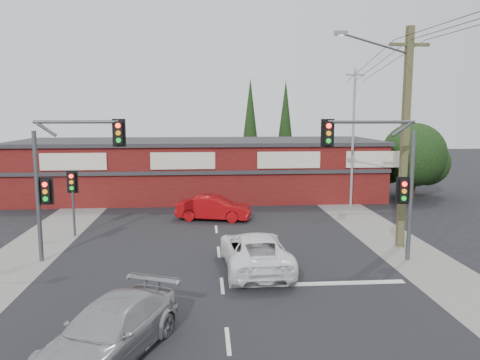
{
  "coord_description": "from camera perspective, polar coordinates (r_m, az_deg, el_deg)",
  "views": [
    {
      "loc": [
        -0.58,
        -17.63,
        6.24
      ],
      "look_at": [
        0.99,
        3.0,
        3.24
      ],
      "focal_mm": 35.0,
      "sensor_mm": 36.0,
      "label": 1
    }
  ],
  "objects": [
    {
      "name": "ground",
      "position": [
        18.71,
        -2.36,
        -11.22
      ],
      "size": [
        120.0,
        120.0,
        0.0
      ],
      "primitive_type": "plane",
      "color": "black",
      "rests_on": "ground"
    },
    {
      "name": "road_strip",
      "position": [
        23.48,
        -2.79,
        -7.15
      ],
      "size": [
        14.0,
        70.0,
        0.01
      ],
      "primitive_type": "cube",
      "color": "black",
      "rests_on": "ground"
    },
    {
      "name": "verge_left",
      "position": [
        24.77,
        -23.01,
        -6.98
      ],
      "size": [
        3.0,
        70.0,
        0.02
      ],
      "primitive_type": "cube",
      "color": "gray",
      "rests_on": "ground"
    },
    {
      "name": "verge_right",
      "position": [
        25.17,
        17.07,
        -6.44
      ],
      "size": [
        3.0,
        70.0,
        0.02
      ],
      "primitive_type": "cube",
      "color": "gray",
      "rests_on": "ground"
    },
    {
      "name": "stop_line",
      "position": [
        17.77,
        9.45,
        -12.36
      ],
      "size": [
        6.5,
        0.35,
        0.01
      ],
      "primitive_type": "cube",
      "color": "silver",
      "rests_on": "ground"
    },
    {
      "name": "white_suv",
      "position": [
        18.95,
        1.81,
        -8.6
      ],
      "size": [
        2.71,
        5.46,
        1.49
      ],
      "primitive_type": "imported",
      "rotation": [
        0.0,
        0.0,
        3.19
      ],
      "color": "white",
      "rests_on": "ground"
    },
    {
      "name": "silver_suv",
      "position": [
        13.01,
        -15.56,
        -17.23
      ],
      "size": [
        3.75,
        5.26,
        1.41
      ],
      "primitive_type": "imported",
      "rotation": [
        0.0,
        0.0,
        -0.41
      ],
      "color": "#A6A8AB",
      "rests_on": "ground"
    },
    {
      "name": "red_sedan",
      "position": [
        27.37,
        -3.25,
        -3.42
      ],
      "size": [
        4.52,
        2.45,
        1.41
      ],
      "primitive_type": "imported",
      "rotation": [
        0.0,
        0.0,
        1.34
      ],
      "color": "#9F090C",
      "rests_on": "ground"
    },
    {
      "name": "lane_dashes",
      "position": [
        19.32,
        -2.43,
        -10.54
      ],
      "size": [
        0.12,
        38.9,
        0.01
      ],
      "color": "silver",
      "rests_on": "ground"
    },
    {
      "name": "shop_building",
      "position": [
        34.86,
        -5.0,
        1.46
      ],
      "size": [
        27.3,
        8.4,
        4.22
      ],
      "color": "#521010",
      "rests_on": "ground"
    },
    {
      "name": "tree_cluster",
      "position": [
        36.58,
        20.37,
        2.5
      ],
      "size": [
        5.9,
        5.1,
        5.5
      ],
      "color": "#2D2116",
      "rests_on": "ground"
    },
    {
      "name": "conifer_near",
      "position": [
        41.84,
        1.26,
        7.21
      ],
      "size": [
        1.8,
        1.8,
        9.25
      ],
      "color": "#2D2116",
      "rests_on": "ground"
    },
    {
      "name": "conifer_far",
      "position": [
        44.29,
        5.55,
        7.23
      ],
      "size": [
        1.8,
        1.8,
        9.25
      ],
      "color": "#2D2116",
      "rests_on": "ground"
    },
    {
      "name": "traffic_mast_left",
      "position": [
        20.62,
        -20.79,
        1.29
      ],
      "size": [
        3.77,
        0.27,
        5.97
      ],
      "color": "#47494C",
      "rests_on": "ground"
    },
    {
      "name": "traffic_mast_right",
      "position": [
        20.2,
        17.32,
        1.36
      ],
      "size": [
        3.96,
        0.27,
        5.97
      ],
      "color": "#47494C",
      "rests_on": "ground"
    },
    {
      "name": "pedestal_signal",
      "position": [
        24.85,
        -19.74,
        -1.11
      ],
      "size": [
        0.55,
        0.27,
        3.38
      ],
      "color": "#47494C",
      "rests_on": "ground"
    },
    {
      "name": "utility_pole",
      "position": [
        22.49,
        19.19,
        5.65
      ],
      "size": [
        4.38,
        0.59,
        10.0
      ],
      "color": "brown",
      "rests_on": "ground"
    },
    {
      "name": "steel_pole",
      "position": [
        31.18,
        13.61,
        5.2
      ],
      "size": [
        1.2,
        0.16,
        9.0
      ],
      "color": "gray",
      "rests_on": "ground"
    }
  ]
}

